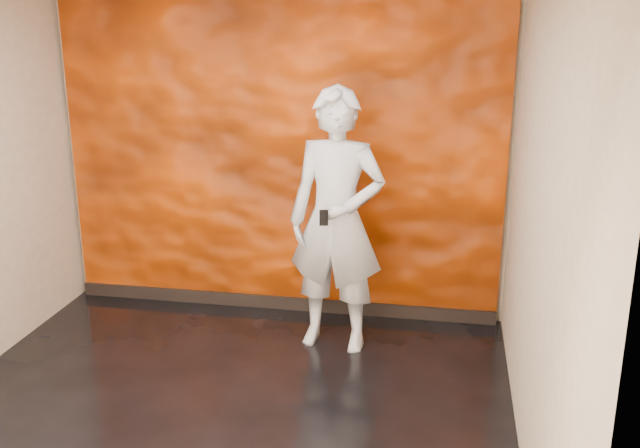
% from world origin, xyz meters
% --- Properties ---
extents(room, '(4.02, 4.02, 2.81)m').
position_xyz_m(room, '(0.00, 0.00, 1.40)').
color(room, black).
rests_on(room, ground).
extents(feature_wall, '(3.90, 0.06, 2.75)m').
position_xyz_m(feature_wall, '(0.00, 1.96, 1.38)').
color(feature_wall, '#E64600').
rests_on(feature_wall, ground).
extents(baseboard, '(3.90, 0.04, 0.12)m').
position_xyz_m(baseboard, '(0.00, 1.92, 0.06)').
color(baseboard, black).
rests_on(baseboard, ground).
extents(man, '(0.83, 0.59, 2.12)m').
position_xyz_m(man, '(0.62, 1.31, 1.06)').
color(man, '#A2A8B0').
rests_on(man, ground).
extents(phone, '(0.07, 0.03, 0.12)m').
position_xyz_m(phone, '(0.57, 1.01, 1.17)').
color(phone, black).
rests_on(phone, man).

